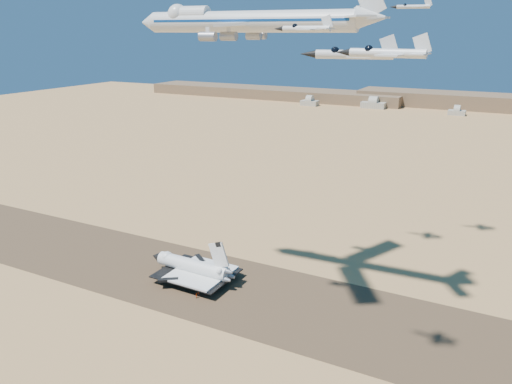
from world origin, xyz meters
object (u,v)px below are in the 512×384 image
at_px(crew_c, 194,286).
at_px(chase_jet_c, 385,53).
at_px(chase_jet_a, 305,28).
at_px(carrier_747, 241,21).
at_px(crew_a, 199,293).
at_px(chase_jet_b, 352,54).
at_px(chase_jet_f, 412,7).
at_px(shuttle, 192,267).
at_px(chase_jet_e, 343,15).
at_px(crew_b, 197,296).

height_order(crew_c, chase_jet_c, chase_jet_c).
relative_size(chase_jet_a, chase_jet_c, 0.99).
height_order(carrier_747, crew_c, carrier_747).
bearing_deg(crew_a, chase_jet_b, -128.07).
bearing_deg(chase_jet_f, shuttle, -144.47).
distance_m(chase_jet_a, chase_jet_f, 104.58).
relative_size(chase_jet_c, chase_jet_f, 0.90).
xyz_separation_m(chase_jet_b, chase_jet_e, (-36.93, 108.57, 9.32)).
height_order(crew_c, chase_jet_e, chase_jet_e).
relative_size(crew_b, chase_jet_b, 0.12).
height_order(carrier_747, chase_jet_a, carrier_747).
bearing_deg(crew_c, chase_jet_b, 160.53).
xyz_separation_m(chase_jet_a, chase_jet_b, (18.39, -25.58, -4.04)).
bearing_deg(chase_jet_c, chase_jet_b, 144.60).
relative_size(shuttle, crew_c, 21.43).
relative_size(chase_jet_b, chase_jet_c, 1.09).
xyz_separation_m(chase_jet_a, chase_jet_e, (-18.54, 82.98, 5.28)).
distance_m(crew_b, chase_jet_e, 116.64).
xyz_separation_m(chase_jet_e, chase_jet_f, (20.91, 21.23, 3.21)).
bearing_deg(crew_b, crew_c, 8.95).
distance_m(crew_c, chase_jet_e, 115.49).
distance_m(shuttle, chase_jet_f, 132.20).
bearing_deg(chase_jet_e, carrier_747, -115.14).
height_order(chase_jet_e, chase_jet_f, chase_jet_f).
bearing_deg(crew_b, carrier_747, -79.97).
relative_size(crew_a, chase_jet_f, 0.10).
relative_size(crew_c, chase_jet_f, 0.11).
relative_size(shuttle, crew_b, 21.09).
bearing_deg(chase_jet_a, chase_jet_e, 105.77).
xyz_separation_m(crew_c, chase_jet_e, (36.71, 49.69, 97.57)).
distance_m(shuttle, chase_jet_b, 131.99).
distance_m(crew_b, chase_jet_c, 130.29).
xyz_separation_m(carrier_747, crew_a, (-13.56, -9.30, -94.70)).
distance_m(chase_jet_c, chase_jet_f, 137.57).
height_order(crew_b, chase_jet_b, chase_jet_b).
relative_size(carrier_747, chase_jet_f, 5.27).
bearing_deg(crew_c, crew_a, 159.29).
bearing_deg(crew_a, crew_b, -165.15).
bearing_deg(chase_jet_f, crew_c, -139.79).
relative_size(shuttle, chase_jet_b, 2.46).
bearing_deg(chase_jet_f, carrier_747, -132.05).
bearing_deg(carrier_747, chase_jet_b, -52.34).
distance_m(chase_jet_a, chase_jet_b, 31.77).
relative_size(crew_a, chase_jet_c, 0.11).
bearing_deg(carrier_747, crew_c, -165.50).
bearing_deg(chase_jet_e, shuttle, -135.35).
xyz_separation_m(crew_c, chase_jet_b, (73.65, -58.88, 88.25)).
bearing_deg(crew_a, chase_jet_a, -119.75).
relative_size(carrier_747, chase_jet_b, 5.37).
relative_size(chase_jet_e, chase_jet_f, 1.01).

